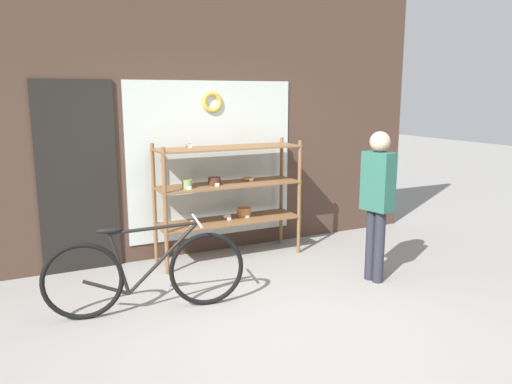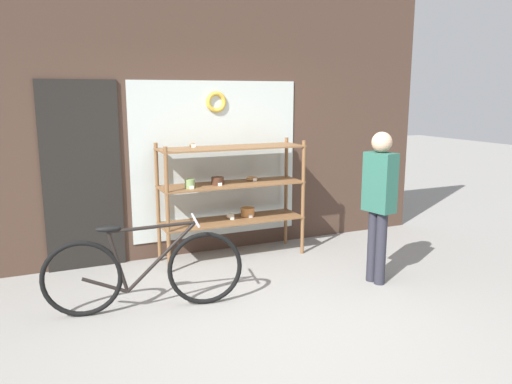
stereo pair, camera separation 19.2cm
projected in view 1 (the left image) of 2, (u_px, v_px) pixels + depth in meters
ground_plane at (287, 324)px, 4.29m from camera, size 30.00×30.00×0.00m
storefront_facade at (192, 110)px, 5.91m from camera, size 6.31×0.13×3.60m
display_case at (228, 189)px, 5.88m from camera, size 1.72×0.49×1.40m
bicycle at (146, 273)px, 4.47m from camera, size 1.77×0.48×0.83m
pedestrian at (377, 195)px, 5.12m from camera, size 0.24×0.35×1.58m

